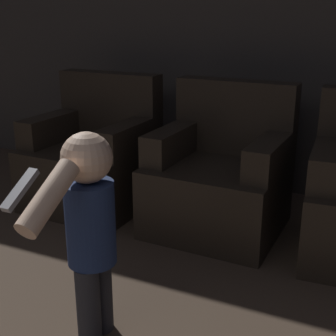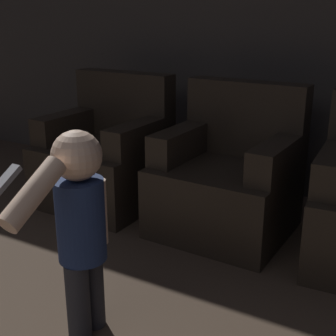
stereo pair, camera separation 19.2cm
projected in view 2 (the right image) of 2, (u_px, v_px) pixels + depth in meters
wall_back at (257, 22)px, 3.49m from camera, size 8.40×0.05×2.60m
armchair_left at (106, 158)px, 3.48m from camera, size 0.83×0.78×0.94m
armchair_middle at (228, 180)px, 3.02m from camera, size 0.83×0.79×0.94m
person_toddler at (79, 221)px, 1.93m from camera, size 0.21×0.63×0.93m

